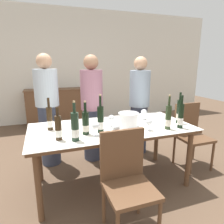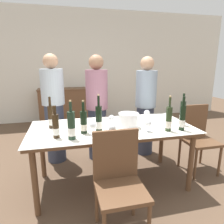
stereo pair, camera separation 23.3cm
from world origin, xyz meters
The scene contains 23 objects.
ground_plane centered at (0.00, 0.00, 0.00)m, with size 12.00×12.00×0.00m, color brown.
back_wall centered at (0.00, 3.16, 1.40)m, with size 8.00×0.10×2.80m.
sideboard_cabinet centered at (-0.44, 2.87, 0.44)m, with size 1.45×0.46×0.88m.
dining_table centered at (0.00, 0.00, 0.69)m, with size 1.90×0.92×0.75m.
ice_bucket centered at (0.18, -0.07, 0.85)m, with size 0.24×0.24×0.17m.
wine_bottle_0 centered at (0.57, -0.29, 0.89)m, with size 0.07×0.07×0.40m.
wine_bottle_1 centered at (-0.35, -0.15, 0.87)m, with size 0.07×0.07×0.36m.
wine_bottle_2 centered at (-0.70, 0.12, 0.88)m, with size 0.06×0.06×0.37m.
wine_bottle_3 centered at (0.74, -0.30, 0.89)m, with size 0.07×0.07×0.38m.
wine_bottle_4 centered at (-0.48, -0.29, 0.89)m, with size 0.08×0.08×0.39m.
wine_bottle_5 centered at (-0.18, -0.15, 0.89)m, with size 0.07×0.07×0.42m.
wine_bottle_6 centered at (0.84, -0.14, 0.90)m, with size 0.07×0.07×0.39m.
wine_bottle_7 centered at (-0.63, -0.22, 0.87)m, with size 0.07×0.07×0.33m.
wine_glass_0 centered at (-0.26, -0.23, 0.85)m, with size 0.08×0.08×0.15m.
wine_glass_1 centered at (-0.09, -0.37, 0.86)m, with size 0.08×0.08×0.15m.
wine_glass_2 centered at (0.00, 0.02, 0.85)m, with size 0.08×0.08×0.14m.
wine_glass_3 centered at (0.35, -0.26, 0.85)m, with size 0.08×0.08×0.13m.
wine_glass_4 centered at (0.51, 0.16, 0.85)m, with size 0.08×0.08×0.14m.
chair_near_front centered at (-0.11, -0.69, 0.52)m, with size 0.42×0.42×0.92m.
chair_right_end centered at (1.25, 0.09, 0.53)m, with size 0.42×0.42×0.92m.
person_host centered at (-0.70, 0.81, 0.81)m, with size 0.33×0.33×1.62m.
person_guest_left centered at (-0.06, 0.76, 0.81)m, with size 0.33×0.33×1.61m.
person_guest_right centered at (0.74, 0.75, 0.80)m, with size 0.33×0.33×1.59m.
Camera 2 is at (-0.53, -2.20, 1.50)m, focal length 32.00 mm.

